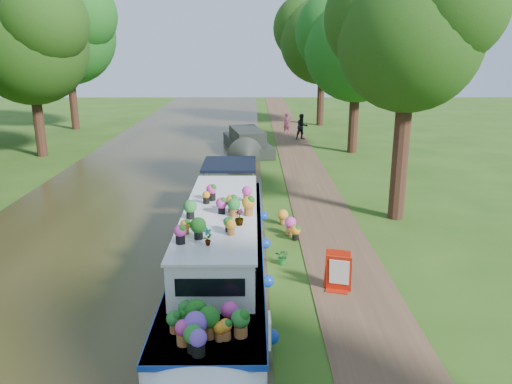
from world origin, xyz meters
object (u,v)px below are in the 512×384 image
at_px(second_boat, 247,143).
at_px(pedestrian_dark, 302,127).
at_px(pedestrian_pink, 287,123).
at_px(plant_boat, 221,246).
at_px(sandwich_board, 338,274).

relative_size(second_boat, pedestrian_dark, 4.30).
height_order(pedestrian_pink, pedestrian_dark, pedestrian_dark).
bearing_deg(plant_boat, sandwich_board, -17.92).
distance_m(plant_boat, sandwich_board, 3.18).
relative_size(plant_boat, sandwich_board, 13.40).
distance_m(plant_boat, pedestrian_pink, 23.43).
xyz_separation_m(second_boat, sandwich_board, (2.50, -17.88, -0.07)).
relative_size(sandwich_board, pedestrian_dark, 0.59).
relative_size(plant_boat, pedestrian_pink, 8.89).
distance_m(sandwich_board, pedestrian_dark, 22.00).
height_order(plant_boat, second_boat, plant_boat).
bearing_deg(second_boat, plant_boat, -103.27).
bearing_deg(plant_boat, pedestrian_dark, 78.82).
bearing_deg(plant_boat, pedestrian_pink, 81.93).
height_order(plant_boat, sandwich_board, plant_boat).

